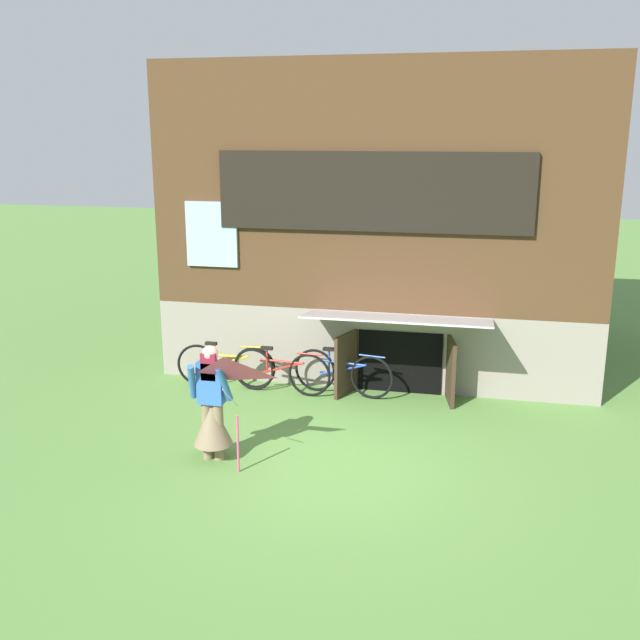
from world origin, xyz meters
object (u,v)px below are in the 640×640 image
kite (225,387)px  bicycle_blue (343,373)px  bicycle_red (281,371)px  bicycle_yellow (226,365)px  person (212,412)px

kite → bicycle_blue: 3.53m
kite → bicycle_red: 3.30m
kite → bicycle_yellow: size_ratio=0.87×
person → bicycle_blue: (1.23, 2.80, -0.28)m
kite → bicycle_red: (-0.18, 3.18, -0.86)m
bicycle_blue → bicycle_yellow: 2.03m
person → bicycle_blue: size_ratio=0.92×
kite → person: bearing=126.1°
bicycle_red → kite: bearing=-81.4°
bicycle_yellow → person: bearing=-77.4°
bicycle_blue → bicycle_red: (-1.02, -0.14, -0.00)m
bicycle_blue → bicycle_yellow: (-2.03, -0.05, -0.00)m
bicycle_red → bicycle_yellow: same height
person → bicycle_blue: person is taller
kite → bicycle_blue: kite is taller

